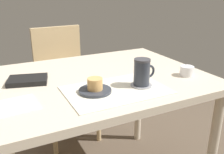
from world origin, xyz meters
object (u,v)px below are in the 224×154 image
object	(u,v)px
small_book	(28,80)
coffee_mug	(142,72)
dining_table	(99,91)
pastry	(95,84)
sugar_bowl	(187,71)
pastry_plate	(95,91)
wooden_chair	(64,77)

from	to	relation	value
small_book	coffee_mug	bearing A→B (deg)	-16.29
dining_table	pastry	xyz separation A→B (m)	(-0.10, -0.19, 0.12)
dining_table	small_book	size ratio (longest dim) A/B	5.99
dining_table	sugar_bowl	size ratio (longest dim) A/B	15.41
coffee_mug	pastry_plate	bearing A→B (deg)	172.62
pastry_plate	pastry	world-z (taller)	pastry
coffee_mug	small_book	size ratio (longest dim) A/B	0.68
wooden_chair	coffee_mug	size ratio (longest dim) A/B	7.12
sugar_bowl	small_book	xyz separation A→B (m)	(-0.75, 0.26, -0.01)
dining_table	sugar_bowl	world-z (taller)	sugar_bowl
sugar_bowl	small_book	size ratio (longest dim) A/B	0.39
pastry_plate	coffee_mug	xyz separation A→B (m)	(0.22, -0.03, 0.06)
dining_table	small_book	xyz separation A→B (m)	(-0.34, 0.07, 0.10)
wooden_chair	sugar_bowl	world-z (taller)	wooden_chair
wooden_chair	pastry_plate	xyz separation A→B (m)	(-0.11, -0.91, 0.25)
dining_table	pastry	distance (m)	0.25
pastry_plate	sugar_bowl	world-z (taller)	sugar_bowl
dining_table	wooden_chair	distance (m)	0.74
dining_table	pastry	size ratio (longest dim) A/B	16.35
pastry	dining_table	bearing A→B (deg)	61.74
wooden_chair	pastry_plate	distance (m)	0.95
pastry	sugar_bowl	distance (m)	0.51
pastry_plate	pastry	bearing A→B (deg)	0.00
wooden_chair	pastry	world-z (taller)	wooden_chair
wooden_chair	pastry_plate	size ratio (longest dim) A/B	6.13
wooden_chair	small_book	world-z (taller)	wooden_chair
coffee_mug	sugar_bowl	xyz separation A→B (m)	(0.29, 0.02, -0.05)
small_book	dining_table	bearing A→B (deg)	3.95
coffee_mug	wooden_chair	bearing A→B (deg)	96.76
sugar_bowl	small_book	distance (m)	0.79
coffee_mug	small_book	world-z (taller)	coffee_mug
dining_table	pastry_plate	world-z (taller)	pastry_plate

